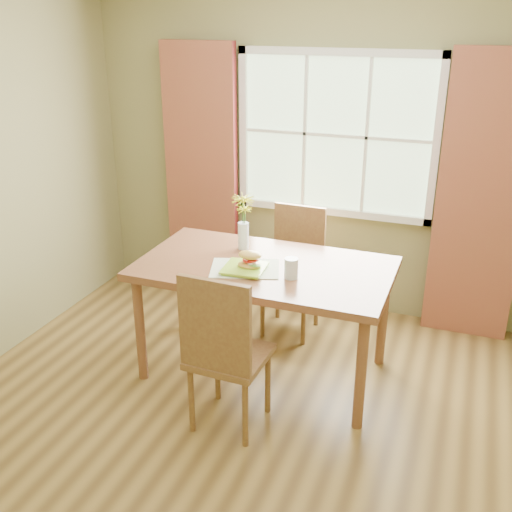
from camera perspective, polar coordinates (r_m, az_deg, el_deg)
The scene contains 12 objects.
room at distance 3.20m, azimuth -0.36°, elevation 2.73°, with size 4.24×3.84×2.74m.
window at distance 4.90m, azimuth 7.59°, elevation 11.33°, with size 1.62×0.06×1.32m.
curtain_left at distance 5.27m, azimuth -5.22°, elevation 7.78°, with size 0.65×0.08×2.20m, color maroon.
curtain_right at distance 4.78m, azimuth 20.63°, elevation 4.87°, with size 0.65×0.08×2.20m, color maroon.
dining_table at distance 4.08m, azimuth 0.81°, elevation -1.96°, with size 1.71×0.97×0.83m.
chair_near at distance 3.57m, azimuth -3.17°, elevation -8.76°, with size 0.46×0.46×1.07m.
chair_far at distance 4.77m, azimuth 3.71°, elevation -0.75°, with size 0.44×0.44×1.01m.
placemat at distance 3.98m, azimuth -1.05°, elevation -1.19°, with size 0.45×0.33×0.01m, color beige.
plate at distance 3.94m, azimuth -1.10°, elevation -1.28°, with size 0.27×0.27×0.01m, color #95CB32.
croissant_sandwich at distance 3.92m, azimuth -0.59°, elevation -0.37°, with size 0.17×0.12×0.12m.
water_glass at distance 3.83m, azimuth 3.37°, elevation -1.21°, with size 0.09×0.09×0.13m.
flower_vase at distance 4.23m, azimuth -1.21°, elevation 3.72°, with size 0.16×0.16×0.40m.
Camera 1 is at (1.07, -2.81, 2.43)m, focal length 42.00 mm.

